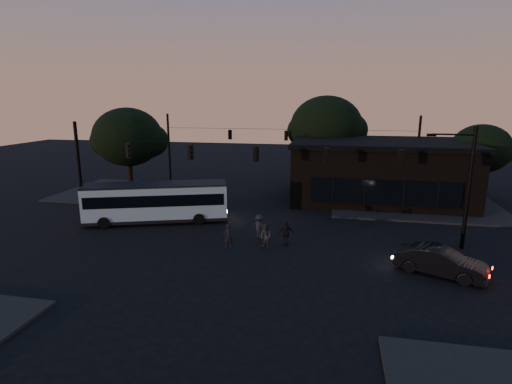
% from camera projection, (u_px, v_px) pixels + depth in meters
% --- Properties ---
extents(ground, '(120.00, 120.00, 0.00)m').
position_uv_depth(ground, '(243.00, 257.00, 23.37)').
color(ground, black).
rests_on(ground, ground).
extents(sidewalk_far_right, '(14.00, 10.00, 0.15)m').
position_uv_depth(sidewalk_far_right, '(415.00, 205.00, 34.44)').
color(sidewalk_far_right, black).
rests_on(sidewalk_far_right, ground).
extents(sidewalk_far_left, '(14.00, 10.00, 0.15)m').
position_uv_depth(sidewalk_far_left, '(137.00, 192.00, 39.38)').
color(sidewalk_far_left, black).
rests_on(sidewalk_far_left, ground).
extents(building, '(15.40, 10.41, 5.40)m').
position_uv_depth(building, '(378.00, 170.00, 36.30)').
color(building, black).
rests_on(building, ground).
extents(tree_behind, '(7.60, 7.60, 9.43)m').
position_uv_depth(tree_behind, '(326.00, 127.00, 42.22)').
color(tree_behind, black).
rests_on(tree_behind, ground).
extents(tree_right, '(5.20, 5.20, 6.86)m').
position_uv_depth(tree_right, '(481.00, 149.00, 36.09)').
color(tree_right, black).
rests_on(tree_right, ground).
extents(tree_left, '(6.40, 6.40, 8.30)m').
position_uv_depth(tree_left, '(128.00, 137.00, 37.19)').
color(tree_left, black).
rests_on(tree_left, ground).
extents(signal_rig_near, '(26.24, 0.30, 7.50)m').
position_uv_depth(signal_rig_near, '(256.00, 171.00, 26.18)').
color(signal_rig_near, black).
rests_on(signal_rig_near, ground).
extents(signal_rig_far, '(26.24, 0.30, 7.50)m').
position_uv_depth(signal_rig_far, '(286.00, 147.00, 41.52)').
color(signal_rig_far, black).
rests_on(signal_rig_far, ground).
extents(bus, '(10.66, 5.66, 2.94)m').
position_uv_depth(bus, '(157.00, 201.00, 29.73)').
color(bus, '#9DBFC8').
rests_on(bus, ground).
extents(car, '(4.74, 3.30, 1.48)m').
position_uv_depth(car, '(441.00, 262.00, 20.84)').
color(car, black).
rests_on(car, ground).
extents(pedestrian_a, '(0.64, 0.51, 1.52)m').
position_uv_depth(pedestrian_a, '(229.00, 236.00, 24.62)').
color(pedestrian_a, black).
rests_on(pedestrian_a, ground).
extents(pedestrian_b, '(0.97, 0.92, 1.57)m').
position_uv_depth(pedestrian_b, '(266.00, 236.00, 24.53)').
color(pedestrian_b, '#363531').
rests_on(pedestrian_b, ground).
extents(pedestrian_c, '(1.01, 0.63, 1.61)m').
position_uv_depth(pedestrian_c, '(286.00, 233.00, 25.03)').
color(pedestrian_c, black).
rests_on(pedestrian_c, ground).
extents(pedestrian_d, '(1.16, 0.98, 1.55)m').
position_uv_depth(pedestrian_d, '(259.00, 226.00, 26.54)').
color(pedestrian_d, black).
rests_on(pedestrian_d, ground).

